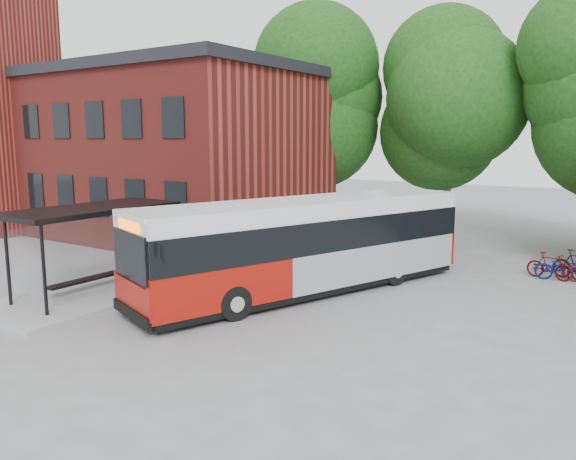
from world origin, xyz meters
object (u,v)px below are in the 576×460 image
Objects in this scene: city_bus at (308,246)px; bicycle_1 at (549,266)px; bicycle_0 at (563,268)px; bus_shelter at (94,251)px.

city_bus reaches higher than bicycle_1.
bicycle_0 is at bearing 62.49° from city_bus.
bicycle_0 is 1.12× the size of bicycle_1.
city_bus reaches higher than bus_shelter.
bicycle_0 is at bearing 40.25° from bus_shelter.
bus_shelter is at bearing 117.34° from bicycle_0.
bus_shelter is 0.58× the size of city_bus.
city_bus is (5.46, 4.12, 0.08)m from bus_shelter.
bicycle_0 is at bearing -79.74° from bicycle_1.
bus_shelter is 3.87× the size of bicycle_0.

